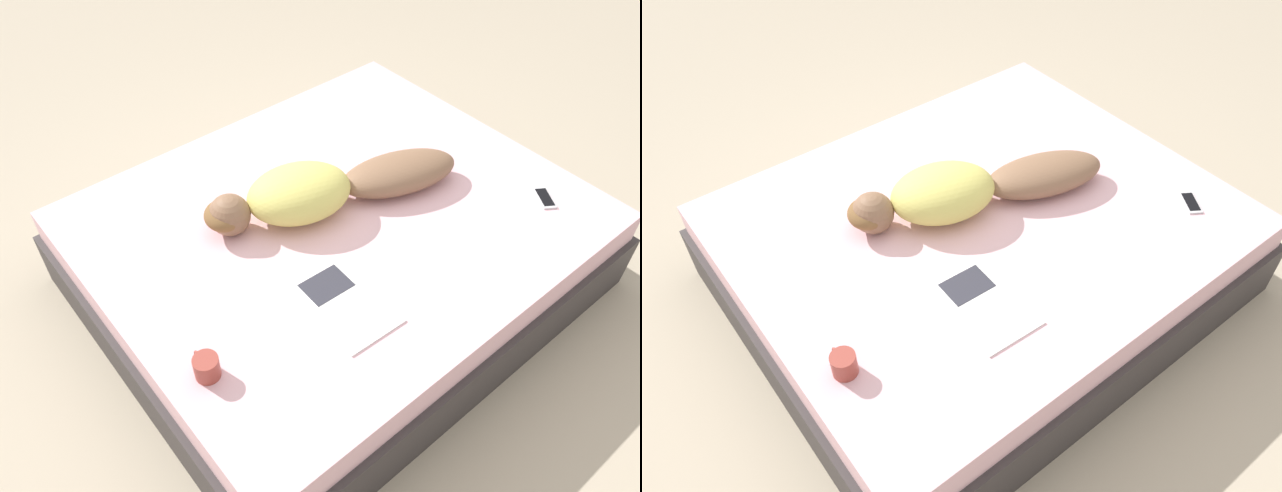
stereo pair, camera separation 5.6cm
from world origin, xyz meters
The scene contains 6 objects.
ground_plane centered at (0.00, 0.00, 0.00)m, with size 12.00×12.00×0.00m, color #B7A88E.
bed centered at (0.00, 0.00, 0.23)m, with size 1.85×2.19×0.46m.
person centered at (0.08, 0.01, 0.56)m, with size 0.60×1.22×0.23m.
open_magazine centered at (-0.41, 0.32, 0.46)m, with size 0.45×0.29×0.01m.
coffee_mug centered at (-0.35, 0.91, 0.51)m, with size 0.13×0.09×0.09m.
cell_phone centered at (-0.54, -0.81, 0.46)m, with size 0.16×0.13×0.01m.
Camera 2 is at (-1.59, 1.34, 2.36)m, focal length 35.00 mm.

